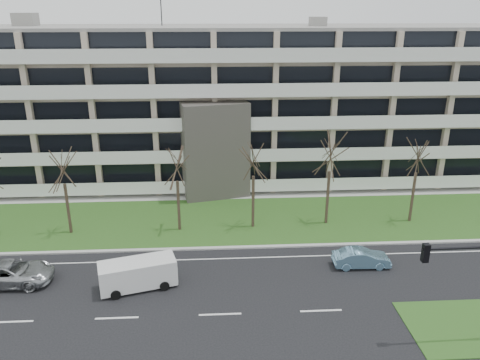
{
  "coord_description": "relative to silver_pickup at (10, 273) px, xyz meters",
  "views": [
    {
      "loc": [
        -0.17,
        -23.07,
        16.91
      ],
      "look_at": [
        1.76,
        10.0,
        4.71
      ],
      "focal_mm": 35.0,
      "sensor_mm": 36.0,
      "label": 1
    }
  ],
  "objects": [
    {
      "name": "blue_sedan",
      "position": [
        23.45,
        0.77,
        -0.11
      ],
      "size": [
        3.94,
        1.42,
        1.29
      ],
      "primitive_type": "imported",
      "rotation": [
        0.0,
        0.0,
        1.56
      ],
      "color": "#75A9CC",
      "rests_on": "ground"
    },
    {
      "name": "tree_2",
      "position": [
        1.86,
        7.2,
        5.06
      ],
      "size": [
        3.74,
        3.74,
        7.48
      ],
      "color": "#382B21",
      "rests_on": "ground"
    },
    {
      "name": "ground",
      "position": [
        13.57,
        -4.11,
        -0.76
      ],
      "size": [
        160.0,
        160.0,
        0.0
      ],
      "primitive_type": "plane",
      "color": "black",
      "rests_on": "ground"
    },
    {
      "name": "lane_edge_line",
      "position": [
        13.57,
        2.39,
        -0.76
      ],
      "size": [
        90.0,
        0.12,
        0.01
      ],
      "primitive_type": "cube",
      "color": "white",
      "rests_on": "ground"
    },
    {
      "name": "grass_verge",
      "position": [
        13.57,
        8.89,
        -0.73
      ],
      "size": [
        90.0,
        10.0,
        0.06
      ],
      "primitive_type": "cube",
      "color": "#2F531B",
      "rests_on": "ground"
    },
    {
      "name": "curb",
      "position": [
        13.57,
        3.89,
        -0.7
      ],
      "size": [
        90.0,
        0.35,
        0.12
      ],
      "primitive_type": "cube",
      "color": "#B2B2AD",
      "rests_on": "ground"
    },
    {
      "name": "grass_median",
      "position": [
        27.57,
        -6.11,
        -0.73
      ],
      "size": [
        7.0,
        5.0,
        0.06
      ],
      "primitive_type": "cube",
      "color": "#2F531B",
      "rests_on": "ground"
    },
    {
      "name": "silver_pickup",
      "position": [
        0.0,
        0.0,
        0.0
      ],
      "size": [
        5.5,
        2.57,
        1.52
      ],
      "primitive_type": "imported",
      "rotation": [
        0.0,
        0.0,
        1.58
      ],
      "color": "#ABAEB2",
      "rests_on": "ground"
    },
    {
      "name": "tree_6",
      "position": [
        29.77,
        7.76,
        5.27
      ],
      "size": [
        3.88,
        3.88,
        7.76
      ],
      "color": "#382B21",
      "rests_on": "ground"
    },
    {
      "name": "tree_4",
      "position": [
        16.48,
        7.46,
        5.41
      ],
      "size": [
        3.97,
        3.97,
        7.93
      ],
      "color": "#382B21",
      "rests_on": "ground"
    },
    {
      "name": "white_van",
      "position": [
        8.45,
        -0.92,
        0.36
      ],
      "size": [
        5.11,
        2.99,
        1.87
      ],
      "rotation": [
        0.0,
        0.0,
        0.27
      ],
      "color": "white",
      "rests_on": "ground"
    },
    {
      "name": "apartment_building",
      "position": [
        13.56,
        21.21,
        6.85
      ],
      "size": [
        60.5,
        15.1,
        18.75
      ],
      "color": "#C2B197",
      "rests_on": "ground"
    },
    {
      "name": "sidewalk",
      "position": [
        13.57,
        14.39,
        -0.72
      ],
      "size": [
        90.0,
        2.0,
        0.08
      ],
      "primitive_type": "cube",
      "color": "#B2B2AD",
      "rests_on": "ground"
    },
    {
      "name": "tree_3",
      "position": [
        10.5,
        7.24,
        5.11
      ],
      "size": [
        3.77,
        3.77,
        7.55
      ],
      "color": "#382B21",
      "rests_on": "ground"
    },
    {
      "name": "tree_5",
      "position": [
        22.64,
        7.8,
        5.61
      ],
      "size": [
        4.1,
        4.1,
        8.19
      ],
      "color": "#382B21",
      "rests_on": "ground"
    }
  ]
}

